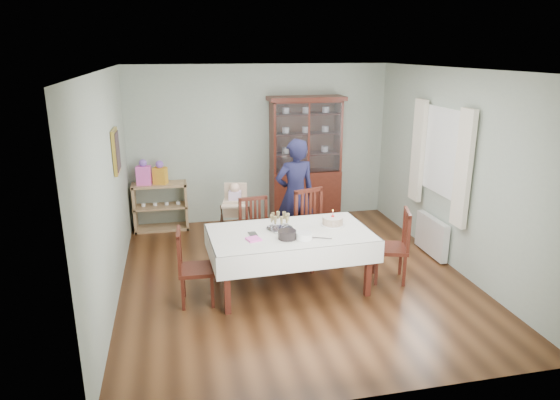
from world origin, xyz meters
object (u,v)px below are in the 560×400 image
object	(u,v)px
chair_end_right	(390,259)
high_chair	(236,223)
china_cabinet	(305,158)
gift_bag_orange	(160,173)
dining_table	(290,260)
birthday_cake	(333,221)
chair_end_left	(196,281)
sideboard	(161,206)
chair_far_right	(315,243)
champagne_tray	(280,225)
gift_bag_pink	(144,173)
chair_far_left	(257,247)
woman	(295,195)

from	to	relation	value
chair_end_right	high_chair	bearing A→B (deg)	-112.39
china_cabinet	gift_bag_orange	bearing A→B (deg)	179.96
dining_table	birthday_cake	xyz separation A→B (m)	(0.59, 0.12, 0.43)
china_cabinet	chair_end_left	size ratio (longest dim) A/B	2.35
sideboard	chair_far_right	bearing A→B (deg)	-42.32
chair_end_right	sideboard	bearing A→B (deg)	-114.27
sideboard	chair_end_left	world-z (taller)	chair_end_left
dining_table	champagne_tray	xyz separation A→B (m)	(-0.11, 0.12, 0.44)
china_cabinet	chair_far_right	bearing A→B (deg)	-100.60
chair_far_right	gift_bag_pink	world-z (taller)	gift_bag_pink
china_cabinet	champagne_tray	xyz separation A→B (m)	(-0.98, -2.44, -0.30)
chair_end_right	high_chair	world-z (taller)	high_chair
chair_far_right	champagne_tray	distance (m)	0.96
sideboard	chair_far_right	xyz separation A→B (m)	(2.14, -1.95, -0.08)
dining_table	chair_end_right	bearing A→B (deg)	-2.03
china_cabinet	chair_far_left	size ratio (longest dim) A/B	2.25
birthday_cake	gift_bag_pink	bearing A→B (deg)	135.04
china_cabinet	gift_bag_pink	distance (m)	2.73
chair_far_left	chair_end_left	distance (m)	1.24
sideboard	high_chair	xyz separation A→B (m)	(1.13, -1.10, 0.00)
chair_end_left	chair_end_right	size ratio (longest dim) A/B	0.97
high_chair	chair_far_left	bearing A→B (deg)	-62.54
china_cabinet	chair_far_right	world-z (taller)	china_cabinet
dining_table	chair_far_right	world-z (taller)	chair_far_right
high_chair	chair_far_right	bearing A→B (deg)	-27.37
woman	high_chair	distance (m)	1.00
chair_end_right	gift_bag_pink	xyz separation A→B (m)	(-3.20, 2.61, 0.70)
woman	champagne_tray	distance (m)	1.28
chair_end_right	champagne_tray	xyz separation A→B (m)	(-1.45, 0.17, 0.54)
woman	sideboard	bearing A→B (deg)	-40.85
chair_far_right	chair_end_left	bearing A→B (deg)	-173.25
dining_table	chair_far_left	world-z (taller)	chair_far_left
dining_table	high_chair	size ratio (longest dim) A/B	1.99
dining_table	woman	world-z (taller)	woman
chair_far_left	woman	size ratio (longest dim) A/B	0.57
birthday_cake	woman	bearing A→B (deg)	99.95
dining_table	birthday_cake	distance (m)	0.74
birthday_cake	gift_bag_orange	size ratio (longest dim) A/B	0.78
woman	champagne_tray	bearing A→B (deg)	59.28
sideboard	chair_end_left	distance (m)	2.76
woman	high_chair	bearing A→B (deg)	-19.93
dining_table	china_cabinet	bearing A→B (deg)	71.06
woman	gift_bag_pink	size ratio (longest dim) A/B	4.00
dining_table	china_cabinet	xyz separation A→B (m)	(0.88, 2.56, 0.74)
dining_table	sideboard	bearing A→B (deg)	122.13
champagne_tray	dining_table	bearing A→B (deg)	-48.43
chair_far_left	chair_far_right	bearing A→B (deg)	-13.56
chair_far_left	champagne_tray	size ratio (longest dim) A/B	2.85
champagne_tray	chair_end_left	bearing A→B (deg)	-166.76
china_cabinet	gift_bag_orange	xyz separation A→B (m)	(-2.47, 0.00, -0.15)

